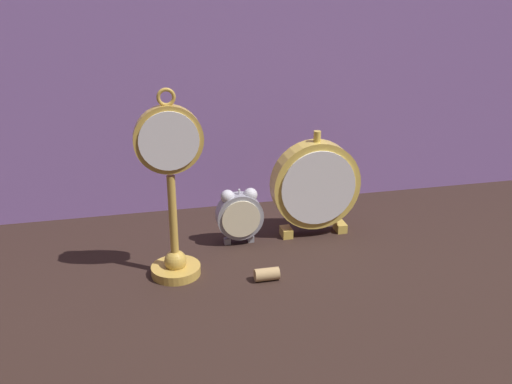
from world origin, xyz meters
The scene contains 6 objects.
ground_plane centered at (0.00, 0.00, 0.00)m, with size 4.00×4.00×0.00m, color black.
fabric_backdrop_drape centered at (0.00, 0.33, 0.36)m, with size 1.69×0.01×0.72m, color #8460A8.
pocket_watch_on_stand centered at (-0.15, 0.03, 0.15)m, with size 0.11×0.09×0.33m.
alarm_clock_twin_bell centered at (-0.02, 0.13, 0.06)m, with size 0.09×0.03×0.11m.
mantel_clock_silver centered at (0.13, 0.13, 0.10)m, with size 0.17×0.04×0.21m.
wine_cork centered at (-0.01, -0.02, 0.01)m, with size 0.02×0.02×0.04m, color tan.
Camera 1 is at (-0.21, -0.85, 0.49)m, focal length 40.00 mm.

